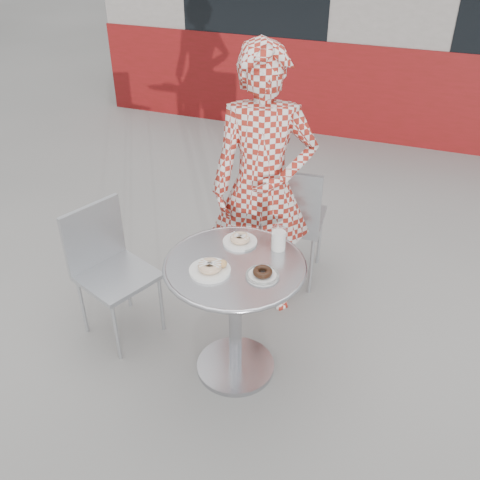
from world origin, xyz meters
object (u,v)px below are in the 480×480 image
(plate_near, at_px, (211,268))
(milk_cup, at_px, (279,240))
(chair_far, at_px, (290,242))
(chair_left, at_px, (120,298))
(bistro_table, at_px, (235,292))
(seated_person, at_px, (263,188))
(plate_far, at_px, (240,240))
(plate_checker, at_px, (263,274))

(plate_near, distance_m, milk_cup, 0.40)
(chair_far, height_order, chair_left, chair_far)
(bistro_table, relative_size, seated_person, 0.44)
(plate_near, relative_size, milk_cup, 1.64)
(seated_person, bearing_deg, milk_cup, -79.37)
(bistro_table, xyz_separation_m, chair_far, (0.03, 0.97, -0.28))
(bistro_table, bearing_deg, plate_near, -132.54)
(bistro_table, relative_size, milk_cup, 5.89)
(bistro_table, xyz_separation_m, plate_near, (-0.09, -0.10, 0.20))
(plate_far, xyz_separation_m, plate_near, (-0.05, -0.29, 0.00))
(bistro_table, bearing_deg, plate_far, 102.88)
(plate_far, bearing_deg, seated_person, 92.85)
(chair_left, distance_m, plate_checker, 1.06)
(chair_left, relative_size, seated_person, 0.49)
(plate_checker, bearing_deg, plate_far, 130.68)
(bistro_table, height_order, plate_far, plate_far)
(bistro_table, distance_m, chair_left, 0.83)
(seated_person, bearing_deg, plate_far, -104.46)
(plate_far, distance_m, plate_checker, 0.31)
(chair_far, height_order, milk_cup, chair_far)
(chair_left, bearing_deg, plate_far, -57.67)
(bistro_table, xyz_separation_m, plate_far, (-0.04, 0.19, 0.20))
(seated_person, xyz_separation_m, milk_cup, (0.23, -0.43, -0.04))
(plate_far, distance_m, milk_cup, 0.21)
(plate_checker, distance_m, milk_cup, 0.26)
(bistro_table, relative_size, plate_far, 4.03)
(seated_person, distance_m, plate_near, 0.74)
(seated_person, xyz_separation_m, plate_checker, (0.23, -0.69, -0.09))
(milk_cup, bearing_deg, bistro_table, -128.75)
(chair_far, distance_m, plate_checker, 1.13)
(milk_cup, bearing_deg, chair_far, 99.74)
(chair_far, bearing_deg, plate_checker, 92.76)
(chair_left, xyz_separation_m, plate_far, (0.72, 0.13, 0.50))
(chair_left, bearing_deg, seated_person, -28.40)
(seated_person, relative_size, milk_cup, 13.38)
(plate_far, relative_size, plate_checker, 1.10)
(chair_far, height_order, plate_far, chair_far)
(chair_left, bearing_deg, bistro_table, -72.42)
(bistro_table, height_order, milk_cup, milk_cup)
(bistro_table, distance_m, seated_person, 0.70)
(chair_far, xyz_separation_m, chair_left, (-0.80, -0.91, -0.02))
(chair_far, xyz_separation_m, plate_checker, (0.13, -1.02, 0.48))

